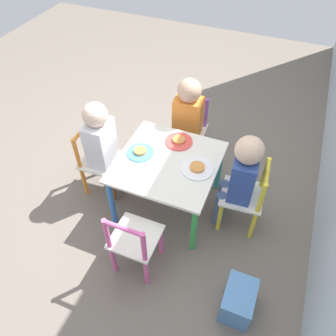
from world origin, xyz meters
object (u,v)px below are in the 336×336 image
Objects in this scene: child_front at (103,143)px; plate_left at (179,141)px; child_left at (187,117)px; plate_back at (197,168)px; plate_front at (140,152)px; chair_yellow at (245,197)px; chair_purple at (188,132)px; storage_bin at (238,300)px; chair_pink at (134,242)px; child_back at (240,175)px; chair_orange at (99,161)px; kids_table at (168,167)px.

child_front is 4.11× the size of plate_left.
plate_back is (0.45, 0.22, -0.01)m from child_left.
child_left is at bearing 160.57° from plate_front.
child_front is (0.06, -0.96, 0.19)m from chair_yellow.
chair_purple is 2.29× the size of storage_bin.
chair_pink is 0.57m from plate_front.
child_back is 3.21× the size of storage_bin.
chair_purple is at bearing -135.29° from chair_yellow.
chair_purple and chair_pink have the same top height.
chair_yellow is 1.02m from chair_orange.
child_front is (0.06, -0.90, 0.00)m from child_back.
chair_orange is (0.02, -0.51, -0.11)m from kids_table.
chair_purple is 1.02m from chair_pink.
kids_table is at bearing 90.00° from plate_front.
plate_front is at bearing -110.97° from chair_purple.
child_back is at bearing -129.34° from chair_pink.
chair_yellow is at bearing 73.72° from plate_left.
chair_orange is (0.53, -0.47, 0.00)m from chair_purple.
chair_purple is 0.70× the size of child_front.
chair_orange is at bearing -87.97° from plate_back.
child_left is at bearing -172.77° from plate_left.
plate_back is (0.04, -0.32, 0.18)m from chair_yellow.
child_back is 0.98× the size of child_front.
chair_orange is 2.87× the size of plate_left.
child_back is at bearing 93.33° from plate_front.
child_left is at bearing -153.50° from plate_back.
chair_purple is at bearing 163.20° from plate_front.
child_front is at bearing -87.22° from kids_table.
child_front is at bearing -64.65° from plate_left.
chair_yellow is (-0.04, 0.51, -0.11)m from kids_table.
chair_yellow is 0.70× the size of child_front.
storage_bin is (0.54, 0.82, -0.34)m from plate_front.
child_front reaches higher than plate_left.
child_back reaches higher than chair_purple.
chair_pink is at bearing -140.13° from child_front.
kids_table is 0.46m from child_left.
child_front reaches higher than chair_orange.
chair_orange is 0.70m from child_left.
child_left reaches higher than kids_table.
plate_left is at bearing -69.86° from chair_orange.
child_left reaches higher than storage_bin.
child_left is 0.50m from plate_back.
chair_yellow is 0.71× the size of child_back.
child_back reaches higher than plate_left.
child_front reaches higher than child_back.
child_front is (0.02, -0.45, 0.07)m from kids_table.
child_left is (-0.41, -0.54, 0.19)m from chair_yellow.
kids_table is 0.52m from chair_purple.
chair_orange is 1.26m from storage_bin.
plate_front is at bearing -87.95° from child_front.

